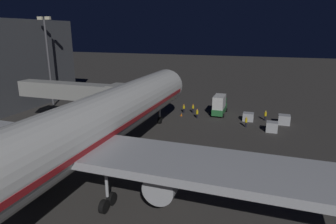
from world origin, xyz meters
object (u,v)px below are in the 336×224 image
object	(u,v)px
apron_floodlight_mast	(48,56)
baggage_container_far_row	(284,120)
baggage_container_mid_row	(272,127)
ground_crew_near_nose_gear	(265,115)
jet_bridge	(82,92)
traffic_cone_nose_starboard	(159,113)
traffic_cone_nose_port	(181,115)
catering_truck	(220,105)
ground_crew_by_belt_loader	(197,113)
ground_crew_marshaller_fwd	(246,122)
ground_crew_by_tug	(193,108)
baggage_container_near_belt	(248,117)
ground_crew_under_port_wing	(184,108)
airliner_at_gate	(53,147)

from	to	relation	value
apron_floodlight_mast	baggage_container_far_row	bearing A→B (deg)	-177.18
baggage_container_mid_row	ground_crew_near_nose_gear	world-z (taller)	ground_crew_near_nose_gear
jet_bridge	traffic_cone_nose_starboard	distance (m)	15.44
apron_floodlight_mast	traffic_cone_nose_port	distance (m)	29.53
catering_truck	ground_crew_by_belt_loader	bearing A→B (deg)	49.52
apron_floodlight_mast	baggage_container_mid_row	xyz separation A→B (m)	(-43.50, 2.35, -9.62)
ground_crew_marshaller_fwd	ground_crew_by_tug	distance (m)	11.60
apron_floodlight_mast	baggage_container_near_belt	size ratio (longest dim) A/B	9.89
jet_bridge	apron_floodlight_mast	size ratio (longest dim) A/B	1.12
ground_crew_by_tug	baggage_container_mid_row	bearing A→B (deg)	155.97
baggage_container_far_row	ground_crew_under_port_wing	xyz separation A→B (m)	(17.92, -1.36, 0.15)
ground_crew_under_port_wing	ground_crew_by_belt_loader	bearing A→B (deg)	140.29
catering_truck	baggage_container_near_belt	size ratio (longest dim) A/B	3.24
ground_crew_marshaller_fwd	traffic_cone_nose_port	size ratio (longest dim) A/B	3.18
airliner_at_gate	jet_bridge	world-z (taller)	airliner_at_gate
traffic_cone_nose_starboard	ground_crew_under_port_wing	bearing A→B (deg)	-152.28
ground_crew_near_nose_gear	traffic_cone_nose_starboard	distance (m)	19.27
baggage_container_near_belt	apron_floodlight_mast	bearing A→B (deg)	3.44
catering_truck	apron_floodlight_mast	bearing A→B (deg)	8.06
ground_crew_marshaller_fwd	ground_crew_under_port_wing	size ratio (longest dim) A/B	1.00
ground_crew_by_belt_loader	ground_crew_marshaller_fwd	xyz separation A→B (m)	(-8.72, 2.28, -0.01)
jet_bridge	catering_truck	world-z (taller)	jet_bridge
traffic_cone_nose_port	traffic_cone_nose_starboard	xyz separation A→B (m)	(4.40, 0.00, 0.00)
baggage_container_far_row	ground_crew_by_tug	xyz separation A→B (m)	(16.22, -1.77, 0.18)
catering_truck	baggage_container_near_belt	xyz separation A→B (m)	(-5.46, 2.45, -1.16)
apron_floodlight_mast	baggage_container_near_belt	xyz separation A→B (m)	(-39.61, -2.38, -9.70)
ground_crew_near_nose_gear	traffic_cone_nose_port	world-z (taller)	ground_crew_near_nose_gear
ground_crew_near_nose_gear	ground_crew_under_port_wing	bearing A→B (deg)	-0.62
baggage_container_near_belt	ground_crew_under_port_wing	size ratio (longest dim) A/B	1.04
catering_truck	baggage_container_mid_row	world-z (taller)	catering_truck
baggage_container_mid_row	ground_crew_under_port_wing	distance (m)	17.04
ground_crew_under_port_wing	ground_crew_by_tug	xyz separation A→B (m)	(-1.71, -0.41, 0.03)
baggage_container_mid_row	ground_crew_by_tug	world-z (taller)	ground_crew_by_tug
baggage_container_far_row	airliner_at_gate	bearing A→B (deg)	58.09
baggage_container_far_row	ground_crew_by_tug	size ratio (longest dim) A/B	1.05
ground_crew_under_port_wing	baggage_container_far_row	bearing A→B (deg)	175.65
airliner_at_gate	ground_crew_by_tug	distance (m)	34.36
ground_crew_under_port_wing	traffic_cone_nose_port	xyz separation A→B (m)	(-0.16, 2.23, -0.68)
airliner_at_gate	jet_bridge	bearing A→B (deg)	-61.12
baggage_container_near_belt	ground_crew_by_belt_loader	size ratio (longest dim) A/B	1.02
apron_floodlight_mast	ground_crew_under_port_wing	xyz separation A→B (m)	(-27.54, -3.60, -9.45)
ground_crew_by_tug	traffic_cone_nose_port	bearing A→B (deg)	59.63
airliner_at_gate	baggage_container_far_row	bearing A→B (deg)	-121.91
traffic_cone_nose_port	ground_crew_near_nose_gear	bearing A→B (deg)	-172.03
apron_floodlight_mast	baggage_container_far_row	distance (m)	46.51
airliner_at_gate	ground_crew_by_belt_loader	bearing A→B (deg)	-99.78
ground_crew_marshaller_fwd	ground_crew_under_port_wing	xyz separation A→B (m)	(11.97, -4.99, -0.00)
traffic_cone_nose_starboard	ground_crew_by_tug	bearing A→B (deg)	-156.12
ground_crew_near_nose_gear	ground_crew_by_tug	size ratio (longest dim) A/B	1.01
ground_crew_near_nose_gear	traffic_cone_nose_port	size ratio (longest dim) A/B	3.30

